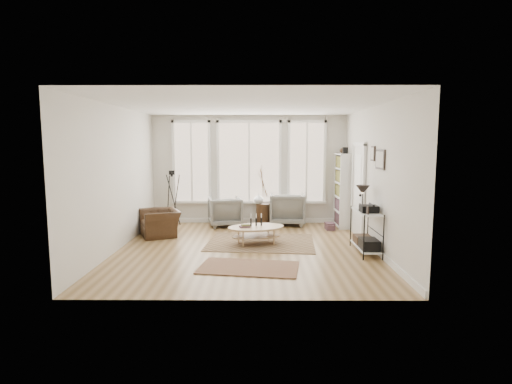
{
  "coord_description": "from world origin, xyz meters",
  "views": [
    {
      "loc": [
        0.25,
        -8.03,
        2.15
      ],
      "look_at": [
        0.2,
        0.6,
        1.1
      ],
      "focal_mm": 28.0,
      "sensor_mm": 36.0,
      "label": 1
    }
  ],
  "objects_px": {
    "side_table": "(263,196)",
    "accent_chair": "(160,223)",
    "coffee_table": "(256,230)",
    "armchair_right": "(287,209)",
    "low_shelf": "(366,227)",
    "bookcase": "(343,190)",
    "armchair_left": "(225,212)"
  },
  "relations": [
    {
      "from": "side_table",
      "to": "armchair_right",
      "type": "bearing_deg",
      "value": 0.0
    },
    {
      "from": "low_shelf",
      "to": "accent_chair",
      "type": "xyz_separation_m",
      "value": [
        -4.43,
        1.43,
        -0.21
      ]
    },
    {
      "from": "bookcase",
      "to": "accent_chair",
      "type": "distance_m",
      "value": 4.66
    },
    {
      "from": "armchair_left",
      "to": "accent_chair",
      "type": "distance_m",
      "value": 1.82
    },
    {
      "from": "bookcase",
      "to": "armchair_left",
      "type": "bearing_deg",
      "value": 179.16
    },
    {
      "from": "low_shelf",
      "to": "armchair_right",
      "type": "bearing_deg",
      "value": 116.25
    },
    {
      "from": "coffee_table",
      "to": "side_table",
      "type": "relative_size",
      "value": 0.89
    },
    {
      "from": "low_shelf",
      "to": "side_table",
      "type": "bearing_deg",
      "value": 126.1
    },
    {
      "from": "armchair_right",
      "to": "side_table",
      "type": "bearing_deg",
      "value": 3.89
    },
    {
      "from": "bookcase",
      "to": "low_shelf",
      "type": "height_order",
      "value": "bookcase"
    },
    {
      "from": "low_shelf",
      "to": "accent_chair",
      "type": "bearing_deg",
      "value": 162.11
    },
    {
      "from": "armchair_right",
      "to": "accent_chair",
      "type": "xyz_separation_m",
      "value": [
        -3.08,
        -1.32,
        -0.12
      ]
    },
    {
      "from": "bookcase",
      "to": "armchair_left",
      "type": "distance_m",
      "value": 3.12
    },
    {
      "from": "low_shelf",
      "to": "armchair_right",
      "type": "height_order",
      "value": "low_shelf"
    },
    {
      "from": "armchair_left",
      "to": "accent_chair",
      "type": "height_order",
      "value": "armchair_left"
    },
    {
      "from": "low_shelf",
      "to": "accent_chair",
      "type": "distance_m",
      "value": 4.66
    },
    {
      "from": "side_table",
      "to": "accent_chair",
      "type": "height_order",
      "value": "side_table"
    },
    {
      "from": "armchair_left",
      "to": "armchair_right",
      "type": "height_order",
      "value": "armchair_right"
    },
    {
      "from": "armchair_left",
      "to": "side_table",
      "type": "relative_size",
      "value": 0.53
    },
    {
      "from": "armchair_right",
      "to": "side_table",
      "type": "height_order",
      "value": "side_table"
    },
    {
      "from": "armchair_left",
      "to": "armchair_right",
      "type": "distance_m",
      "value": 1.66
    },
    {
      "from": "side_table",
      "to": "accent_chair",
      "type": "distance_m",
      "value": 2.8
    },
    {
      "from": "bookcase",
      "to": "coffee_table",
      "type": "height_order",
      "value": "bookcase"
    },
    {
      "from": "coffee_table",
      "to": "side_table",
      "type": "xyz_separation_m",
      "value": [
        0.18,
        2.1,
        0.45
      ]
    },
    {
      "from": "coffee_table",
      "to": "side_table",
      "type": "distance_m",
      "value": 2.16
    },
    {
      "from": "bookcase",
      "to": "coffee_table",
      "type": "xyz_separation_m",
      "value": [
        -2.24,
        -1.88,
        -0.65
      ]
    },
    {
      "from": "bookcase",
      "to": "armchair_right",
      "type": "bearing_deg",
      "value": 170.93
    },
    {
      "from": "accent_chair",
      "to": "bookcase",
      "type": "bearing_deg",
      "value": 79.27
    },
    {
      "from": "bookcase",
      "to": "low_shelf",
      "type": "distance_m",
      "value": 2.56
    },
    {
      "from": "bookcase",
      "to": "accent_chair",
      "type": "relative_size",
      "value": 2.2
    },
    {
      "from": "coffee_table",
      "to": "bookcase",
      "type": "bearing_deg",
      "value": 40.0
    },
    {
      "from": "bookcase",
      "to": "coffee_table",
      "type": "bearing_deg",
      "value": -140.0
    }
  ]
}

